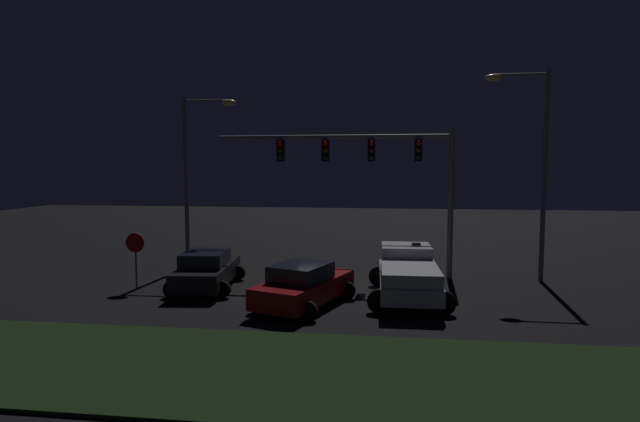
{
  "coord_description": "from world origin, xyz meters",
  "views": [
    {
      "loc": [
        2.38,
        -19.97,
        4.78
      ],
      "look_at": [
        -0.46,
        1.49,
        2.93
      ],
      "focal_mm": 28.91,
      "sensor_mm": 36.0,
      "label": 1
    }
  ],
  "objects_px": {
    "car_sedan": "(207,270)",
    "car_sedan_far": "(304,285)",
    "street_lamp_left": "(196,161)",
    "street_lamp_right": "(533,151)",
    "traffic_signal_gantry": "(372,161)",
    "stop_sign": "(135,250)",
    "pickup_truck": "(407,271)"
  },
  "relations": [
    {
      "from": "stop_sign",
      "to": "car_sedan_far",
      "type": "bearing_deg",
      "value": -12.86
    },
    {
      "from": "car_sedan",
      "to": "stop_sign",
      "type": "bearing_deg",
      "value": 94.52
    },
    {
      "from": "street_lamp_left",
      "to": "street_lamp_right",
      "type": "xyz_separation_m",
      "value": [
        14.84,
        -0.96,
        0.38
      ]
    },
    {
      "from": "car_sedan_far",
      "to": "traffic_signal_gantry",
      "type": "bearing_deg",
      "value": -2.03
    },
    {
      "from": "traffic_signal_gantry",
      "to": "stop_sign",
      "type": "bearing_deg",
      "value": -157.17
    },
    {
      "from": "car_sedan",
      "to": "car_sedan_far",
      "type": "distance_m",
      "value": 4.69
    },
    {
      "from": "pickup_truck",
      "to": "car_sedan_far",
      "type": "distance_m",
      "value": 3.94
    },
    {
      "from": "car_sedan_far",
      "to": "stop_sign",
      "type": "height_order",
      "value": "stop_sign"
    },
    {
      "from": "car_sedan",
      "to": "street_lamp_right",
      "type": "relative_size",
      "value": 0.52
    },
    {
      "from": "street_lamp_right",
      "to": "car_sedan",
      "type": "bearing_deg",
      "value": -166.45
    },
    {
      "from": "car_sedan_far",
      "to": "street_lamp_left",
      "type": "distance_m",
      "value": 9.67
    },
    {
      "from": "pickup_truck",
      "to": "car_sedan",
      "type": "xyz_separation_m",
      "value": [
        -7.77,
        0.39,
        -0.26
      ]
    },
    {
      "from": "car_sedan_far",
      "to": "street_lamp_right",
      "type": "relative_size",
      "value": 0.55
    },
    {
      "from": "pickup_truck",
      "to": "car_sedan",
      "type": "height_order",
      "value": "pickup_truck"
    },
    {
      "from": "pickup_truck",
      "to": "street_lamp_right",
      "type": "distance_m",
      "value": 7.66
    },
    {
      "from": "car_sedan",
      "to": "street_lamp_right",
      "type": "height_order",
      "value": "street_lamp_right"
    },
    {
      "from": "car_sedan",
      "to": "traffic_signal_gantry",
      "type": "height_order",
      "value": "traffic_signal_gantry"
    },
    {
      "from": "pickup_truck",
      "to": "traffic_signal_gantry",
      "type": "bearing_deg",
      "value": 19.76
    },
    {
      "from": "pickup_truck",
      "to": "street_lamp_right",
      "type": "height_order",
      "value": "street_lamp_right"
    },
    {
      "from": "street_lamp_left",
      "to": "pickup_truck",
      "type": "bearing_deg",
      "value": -24.82
    },
    {
      "from": "traffic_signal_gantry",
      "to": "street_lamp_right",
      "type": "xyz_separation_m",
      "value": [
        6.6,
        -0.2,
        0.4
      ]
    },
    {
      "from": "street_lamp_right",
      "to": "car_sedan_far",
      "type": "bearing_deg",
      "value": -149.32
    },
    {
      "from": "street_lamp_right",
      "to": "stop_sign",
      "type": "xyz_separation_m",
      "value": [
        -15.63,
        -3.6,
        -3.87
      ]
    },
    {
      "from": "car_sedan",
      "to": "car_sedan_far",
      "type": "relative_size",
      "value": 0.96
    },
    {
      "from": "stop_sign",
      "to": "street_lamp_left",
      "type": "bearing_deg",
      "value": 80.14
    },
    {
      "from": "traffic_signal_gantry",
      "to": "stop_sign",
      "type": "xyz_separation_m",
      "value": [
        -9.03,
        -3.8,
        -3.47
      ]
    },
    {
      "from": "street_lamp_right",
      "to": "stop_sign",
      "type": "distance_m",
      "value": 16.5
    },
    {
      "from": "stop_sign",
      "to": "traffic_signal_gantry",
      "type": "bearing_deg",
      "value": 22.83
    },
    {
      "from": "traffic_signal_gantry",
      "to": "street_lamp_right",
      "type": "distance_m",
      "value": 6.61
    },
    {
      "from": "traffic_signal_gantry",
      "to": "street_lamp_right",
      "type": "height_order",
      "value": "street_lamp_right"
    },
    {
      "from": "pickup_truck",
      "to": "traffic_signal_gantry",
      "type": "distance_m",
      "value": 5.66
    },
    {
      "from": "car_sedan",
      "to": "street_lamp_right",
      "type": "distance_m",
      "value": 14.11
    }
  ]
}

